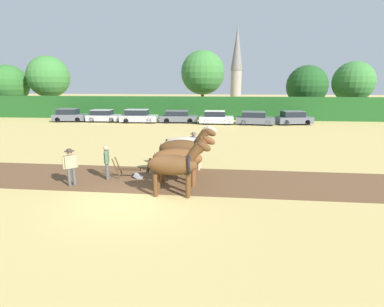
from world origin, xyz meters
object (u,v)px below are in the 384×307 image
(tree_center_right, at_px, (353,82))
(parked_car_far_left, at_px, (69,115))
(parked_car_right, at_px, (255,118))
(draft_horse_trail_right, at_px, (187,144))
(tree_left, at_px, (48,77))
(parked_car_center_right, at_px, (216,118))
(plow, at_px, (131,172))
(parked_car_far_right, at_px, (294,118))
(tree_center, at_px, (307,86))
(draft_horse_lead_left, at_px, (175,165))
(parked_car_left, at_px, (103,116))
(farmer_at_plow, at_px, (107,160))
(farmer_onlooker_left, at_px, (70,164))
(draft_horse_lead_right, at_px, (180,158))
(draft_horse_trail_left, at_px, (184,149))
(tree_far_left, at_px, (8,85))
(parked_car_center_left, at_px, (138,116))
(farmer_beside_team, at_px, (194,144))
(church_spire, at_px, (237,64))
(tree_center_left, at_px, (203,73))

(tree_center_right, bearing_deg, parked_car_far_left, -164.22)
(parked_car_right, bearing_deg, draft_horse_trail_right, -101.85)
(tree_left, relative_size, draft_horse_trail_right, 2.95)
(tree_center_right, height_order, parked_car_center_right, tree_center_right)
(plow, distance_m, parked_car_far_right, 24.71)
(tree_center, relative_size, draft_horse_lead_left, 2.57)
(parked_car_left, height_order, parked_car_center_right, parked_car_center_right)
(farmer_at_plow, xyz_separation_m, farmer_onlooker_left, (-1.27, -1.09, 0.04))
(draft_horse_lead_right, relative_size, draft_horse_trail_left, 1.01)
(tree_far_left, height_order, parked_car_center_left, tree_far_left)
(farmer_at_plow, distance_m, parked_car_far_left, 25.29)
(parked_car_center_right, bearing_deg, tree_far_left, 160.70)
(draft_horse_trail_left, xyz_separation_m, farmer_onlooker_left, (-4.95, -1.98, -0.41))
(draft_horse_trail_left, xyz_separation_m, farmer_beside_team, (0.18, 3.25, -0.41))
(parked_car_right, bearing_deg, parked_car_center_left, -177.09)
(parked_car_center_left, distance_m, parked_car_center_right, 9.25)
(draft_horse_lead_right, distance_m, farmer_beside_team, 4.62)
(parked_car_center_left, bearing_deg, tree_center_right, 18.90)
(church_spire, xyz_separation_m, plow, (-7.26, -53.25, -8.25))
(church_spire, relative_size, parked_car_center_left, 3.69)
(tree_far_left, bearing_deg, farmer_beside_team, -40.95)
(plow, xyz_separation_m, farmer_onlooker_left, (-2.38, -1.32, 0.70))
(farmer_at_plow, relative_size, parked_car_center_right, 0.43)
(farmer_beside_team, bearing_deg, parked_car_center_left, 69.42)
(draft_horse_lead_right, distance_m, parked_car_far_left, 27.75)
(draft_horse_lead_right, bearing_deg, farmer_beside_team, 88.20)
(tree_far_left, xyz_separation_m, draft_horse_trail_right, (32.28, -30.04, -3.06))
(plow, bearing_deg, parked_car_right, 69.13)
(farmer_at_plow, bearing_deg, parked_car_far_right, 42.31)
(tree_center_left, bearing_deg, draft_horse_trail_right, -87.78)
(church_spire, bearing_deg, parked_car_right, -88.52)
(draft_horse_lead_right, height_order, parked_car_far_right, draft_horse_lead_right)
(tree_center, relative_size, draft_horse_trail_right, 2.39)
(draft_horse_lead_left, relative_size, farmer_onlooker_left, 1.62)
(tree_center, height_order, parked_car_center_right, tree_center)
(farmer_beside_team, xyz_separation_m, farmer_onlooker_left, (-5.12, -5.23, -0.00))
(farmer_beside_team, xyz_separation_m, parked_car_far_right, (9.80, 17.38, -0.27))
(tree_center_right, relative_size, farmer_at_plow, 4.59)
(farmer_at_plow, bearing_deg, tree_center_right, 37.95)
(parked_car_far_left, distance_m, parked_car_center_right, 18.00)
(draft_horse_lead_right, distance_m, parked_car_right, 22.12)
(draft_horse_trail_left, distance_m, parked_car_far_right, 22.93)
(tree_far_left, xyz_separation_m, farmer_onlooker_left, (27.32, -33.38, -3.41))
(plow, bearing_deg, parked_car_center_left, 105.15)
(church_spire, xyz_separation_m, farmer_beside_team, (-4.51, -49.34, -7.55))
(parked_car_right, bearing_deg, tree_center, 57.04)
(tree_left, bearing_deg, tree_far_left, -178.35)
(draft_horse_trail_right, bearing_deg, draft_horse_lead_right, -90.03)
(church_spire, bearing_deg, parked_car_far_right, -80.61)
(draft_horse_trail_right, bearing_deg, farmer_onlooker_left, -145.58)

